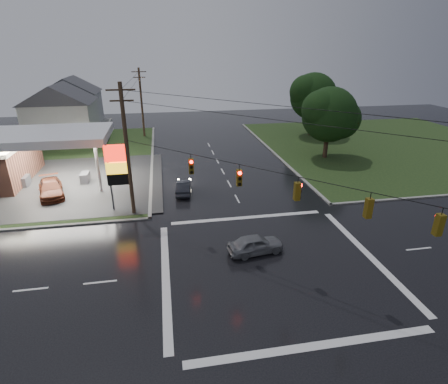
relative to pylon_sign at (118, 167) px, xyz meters
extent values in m
plane|color=black|center=(10.50, -10.50, -4.01)|extent=(120.00, 120.00, 0.00)
cube|color=#1C3316|center=(-15.50, 15.50, -3.97)|extent=(36.00, 36.00, 0.08)
cube|color=#1C3316|center=(36.50, 15.50, -3.97)|extent=(36.00, 36.00, 0.08)
cube|color=#2D2D2D|center=(-9.50, 7.50, -3.92)|extent=(26.00, 18.00, 0.02)
cylinder|color=silver|center=(-2.50, 4.50, -1.51)|extent=(0.30, 0.30, 5.00)
cylinder|color=silver|center=(-12.50, 10.50, -1.51)|extent=(0.30, 0.30, 5.00)
cylinder|color=silver|center=(-2.50, 10.50, -1.51)|extent=(0.30, 0.30, 5.00)
cube|color=silver|center=(-7.50, 7.50, 1.19)|extent=(12.00, 8.00, 0.80)
cube|color=white|center=(-7.50, 7.50, 0.77)|extent=(11.40, 7.40, 0.04)
cube|color=#59595E|center=(-10.50, 7.50, -3.46)|extent=(0.80, 1.60, 1.10)
cube|color=#59595E|center=(-4.50, 7.50, -3.46)|extent=(0.80, 1.60, 1.10)
cylinder|color=#59595E|center=(-0.80, 0.00, -1.01)|extent=(0.16, 0.16, 6.00)
cylinder|color=#59595E|center=(0.80, 0.00, -1.01)|extent=(0.16, 0.16, 6.00)
cube|color=red|center=(0.00, 0.00, 1.19)|extent=(2.00, 0.35, 1.40)
cube|color=gold|center=(0.00, 0.00, -0.11)|extent=(2.00, 0.35, 1.00)
cube|color=black|center=(0.00, 0.00, -1.11)|extent=(2.00, 0.35, 1.00)
cylinder|color=#382619|center=(1.00, -1.00, 1.49)|extent=(0.32, 0.32, 11.00)
cube|color=#382619|center=(1.00, -1.00, 6.39)|extent=(2.20, 0.12, 0.12)
cube|color=#382619|center=(1.00, -1.00, 5.59)|extent=(1.80, 0.12, 0.12)
cylinder|color=#382619|center=(1.00, 27.50, 1.24)|extent=(0.32, 0.32, 10.50)
cube|color=#382619|center=(1.00, 27.50, 5.89)|extent=(2.20, 0.12, 0.12)
cube|color=#382619|center=(1.00, 27.50, 5.09)|extent=(1.80, 0.12, 0.12)
cube|color=#59470C|center=(5.75, -5.75, 1.59)|extent=(0.34, 0.34, 1.10)
cylinder|color=#FF0C07|center=(5.75, -5.95, 1.97)|extent=(0.22, 0.08, 0.22)
cube|color=#59470C|center=(8.60, -8.60, 1.59)|extent=(0.34, 0.34, 1.10)
cylinder|color=#FF0C07|center=(8.60, -8.80, 1.97)|extent=(0.22, 0.08, 0.22)
cube|color=#59470C|center=(11.45, -11.45, 1.59)|extent=(0.34, 0.34, 1.10)
cylinder|color=#FF0C07|center=(11.65, -11.45, 1.97)|extent=(0.08, 0.22, 0.22)
cube|color=#59470C|center=(14.30, -14.30, 1.59)|extent=(0.34, 0.34, 1.10)
cylinder|color=#FF0C07|center=(14.30, -14.10, 1.97)|extent=(0.22, 0.08, 0.22)
cube|color=#59470C|center=(16.58, -16.58, 1.59)|extent=(0.34, 0.34, 1.10)
cylinder|color=#FF0C07|center=(16.58, -16.38, 1.97)|extent=(0.22, 0.08, 0.22)
cube|color=silver|center=(-10.50, 25.50, -1.01)|extent=(9.00, 8.00, 6.00)
cube|color=gray|center=(-5.20, 25.50, -3.61)|extent=(1.60, 4.80, 0.80)
cube|color=silver|center=(-11.50, 37.50, -1.01)|extent=(9.00, 8.00, 6.00)
cube|color=gray|center=(-6.20, 37.50, -3.61)|extent=(1.60, 4.80, 0.80)
cylinder|color=black|center=(24.50, 11.50, -1.49)|extent=(0.56, 0.56, 5.04)
sphere|color=black|center=(24.50, 11.50, 1.57)|extent=(6.80, 6.80, 6.80)
sphere|color=black|center=(26.20, 11.80, 0.94)|extent=(5.10, 5.10, 5.10)
sphere|color=black|center=(23.14, 11.10, 2.29)|extent=(4.76, 4.76, 4.76)
cylinder|color=black|center=(27.50, 23.50, -1.21)|extent=(0.56, 0.56, 5.60)
sphere|color=black|center=(27.50, 23.50, 2.19)|extent=(7.20, 7.20, 7.20)
sphere|color=black|center=(29.30, 23.80, 1.49)|extent=(5.40, 5.40, 5.40)
sphere|color=black|center=(26.06, 23.10, 2.99)|extent=(5.04, 5.04, 5.04)
imported|color=#22252B|center=(5.56, 2.87, -3.37)|extent=(1.76, 3.99, 1.27)
imported|color=slate|center=(9.80, -8.90, -3.34)|extent=(4.11, 2.12, 1.34)
imported|color=#602816|center=(-7.08, 4.37, -3.25)|extent=(3.58, 5.62, 1.52)
camera|label=1|loc=(3.94, -29.27, 9.44)|focal=28.00mm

